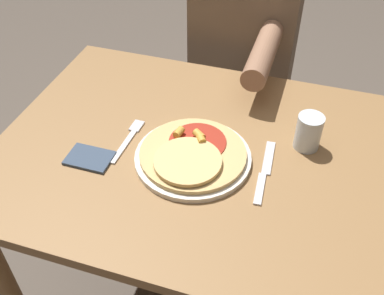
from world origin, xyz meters
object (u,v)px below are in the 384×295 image
at_px(plate, 192,157).
at_px(knife, 264,172).
at_px(dining_table, 197,184).
at_px(drinking_glass, 309,132).
at_px(fork, 129,138).
at_px(person_diner, 243,58).
at_px(pizza, 191,154).

relative_size(plate, knife, 1.31).
height_order(dining_table, drinking_glass, drinking_glass).
relative_size(dining_table, fork, 5.87).
distance_m(fork, drinking_glass, 0.46).
distance_m(plate, person_diner, 0.65).
bearing_deg(fork, drinking_glass, 14.11).
distance_m(dining_table, plate, 0.14).
height_order(dining_table, fork, fork).
xyz_separation_m(plate, drinking_glass, (0.26, 0.14, 0.04)).
xyz_separation_m(drinking_glass, person_diner, (-0.27, 0.51, -0.13)).
relative_size(dining_table, drinking_glass, 10.92).
xyz_separation_m(pizza, drinking_glass, (0.26, 0.14, 0.02)).
bearing_deg(dining_table, fork, -175.72).
height_order(pizza, drinking_glass, drinking_glass).
relative_size(pizza, fork, 1.51).
bearing_deg(person_diner, pizza, -89.18).
height_order(plate, knife, plate).
bearing_deg(person_diner, dining_table, -88.86).
bearing_deg(plate, dining_table, 86.31).
bearing_deg(knife, dining_table, 170.06).
bearing_deg(knife, fork, 177.22).
distance_m(drinking_glass, person_diner, 0.59).
bearing_deg(plate, pizza, -93.46).
distance_m(fork, knife, 0.36).
distance_m(plate, pizza, 0.02).
distance_m(pizza, fork, 0.18).
bearing_deg(knife, pizza, -175.89).
height_order(plate, fork, plate).
distance_m(plate, fork, 0.18).
relative_size(dining_table, plate, 3.56).
relative_size(dining_table, knife, 4.67).
bearing_deg(pizza, person_diner, 90.82).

